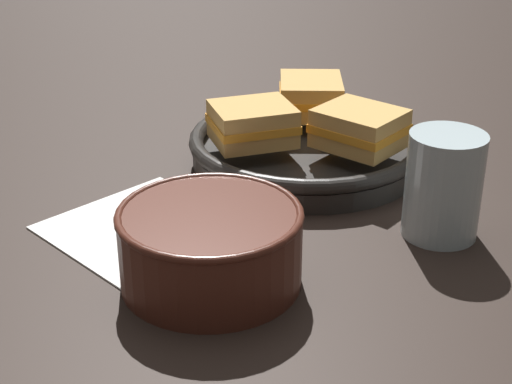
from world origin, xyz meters
name	(u,v)px	position (x,y,z in m)	size (l,w,h in m)	color
ground_plane	(201,217)	(0.00, 0.00, 0.00)	(4.00, 4.00, 0.00)	black
napkin	(153,231)	(0.00, -0.06, 0.00)	(0.23, 0.20, 0.00)	white
soup_bowl	(210,242)	(0.11, -0.07, 0.04)	(0.17, 0.17, 0.08)	#4C2319
spoon	(172,233)	(0.02, -0.05, 0.01)	(0.15, 0.06, 0.01)	silver
skillet	(306,148)	(-0.03, 0.19, 0.02)	(0.30, 0.30, 0.04)	black
sandwich_near_left	(359,128)	(0.04, 0.20, 0.07)	(0.11, 0.10, 0.05)	tan
sandwich_near_right	(311,96)	(-0.08, 0.24, 0.07)	(0.13, 0.13, 0.05)	tan
sandwich_far_left	(253,124)	(-0.05, 0.12, 0.07)	(0.11, 0.12, 0.05)	tan
drinking_glass	(443,185)	(0.19, 0.17, 0.06)	(0.08, 0.08, 0.11)	silver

